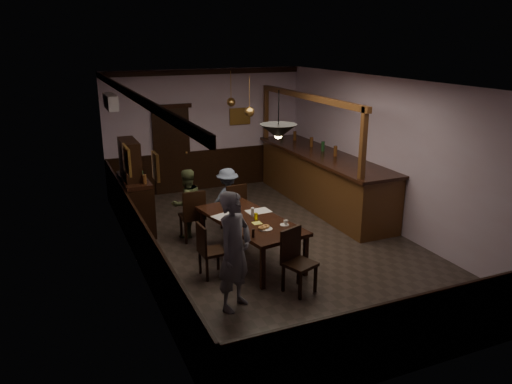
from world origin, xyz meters
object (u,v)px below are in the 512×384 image
pendant_brass_far (231,102)px  chair_far_left (193,213)px  sideboard (135,194)px  chair_near (296,257)px  chair_far_right (234,205)px  pendant_iron (278,132)px  coffee_cup (286,222)px  person_standing (235,251)px  person_seated_left (187,203)px  chair_side (208,248)px  dining_table (250,222)px  soda_can (256,217)px  pendant_brass_mid (249,112)px  person_seated_right (228,198)px  bar_counter (322,178)px

pendant_brass_far → chair_far_left: bearing=-126.4°
chair_far_left → sideboard: 1.39m
chair_far_left → chair_near: bearing=110.3°
chair_far_right → pendant_iron: size_ratio=1.38×
chair_far_left → coffee_cup: size_ratio=12.68×
person_standing → sideboard: sideboard is taller
person_seated_left → chair_side: bearing=69.2°
dining_table → chair_far_right: 1.35m
soda_can → pendant_brass_far: size_ratio=0.15×
chair_side → person_seated_left: (0.17, 1.80, 0.18)m
person_seated_left → pendant_brass_mid: 2.21m
person_seated_right → person_standing: bearing=60.8°
sideboard → pendant_brass_mid: size_ratio=2.27×
pendant_iron → pendant_brass_far: same height
person_seated_left → coffee_cup: person_seated_left is taller
dining_table → person_seated_right: size_ratio=1.89×
pendant_brass_mid → dining_table: bearing=-112.6°
person_seated_left → bar_counter: 3.40m
chair_side → sideboard: 2.66m
dining_table → chair_side: chair_side is taller
pendant_iron → pendant_brass_mid: size_ratio=0.89×
chair_far_left → chair_side: chair_far_left is taller
chair_near → pendant_iron: pendant_iron is taller
chair_far_right → coffee_cup: size_ratio=12.43×
soda_can → sideboard: size_ratio=0.07×
dining_table → person_seated_right: bearing=83.6°
coffee_cup → person_seated_right: bearing=87.0°
chair_far_right → sideboard: bearing=-30.0°
pendant_brass_mid → bar_counter: bearing=6.9°
person_standing → pendant_brass_far: pendant_brass_far is taller
dining_table → pendant_brass_mid: (0.75, 1.80, 1.61)m
chair_near → soda_can: bearing=76.4°
coffee_cup → pendant_brass_far: bearing=72.7°
bar_counter → pendant_iron: bearing=-131.6°
chair_near → pendant_brass_mid: size_ratio=1.22×
coffee_cup → chair_side: bearing=162.9°
coffee_cup → bar_counter: bearing=39.3°
chair_far_right → chair_side: chair_far_right is taller
chair_far_left → bar_counter: size_ratio=0.22×
chair_near → pendant_iron: 1.92m
person_seated_left → sideboard: size_ratio=0.73×
pendant_iron → person_seated_right: bearing=88.9°
person_standing → coffee_cup: 1.54m
person_seated_right → soda_can: bearing=75.6°
chair_far_left → person_seated_left: (-0.03, 0.28, 0.12)m
dining_table → pendant_brass_far: size_ratio=2.89×
chair_far_left → pendant_brass_far: pendant_brass_far is taller
soda_can → pendant_brass_mid: size_ratio=0.15×
coffee_cup → sideboard: bearing=116.4°
coffee_cup → chair_far_left: bearing=113.5°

